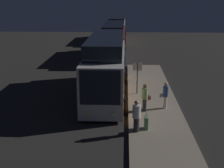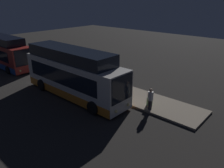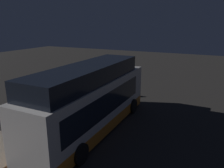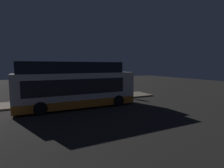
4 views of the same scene
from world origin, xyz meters
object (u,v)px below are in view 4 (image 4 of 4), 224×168
(passenger_with_bags, at_px, (127,89))
(suitcase, at_px, (122,93))
(passenger_boarding, at_px, (102,90))
(sign_post, at_px, (72,87))
(bus_lead, at_px, (76,87))
(passenger_waiting, at_px, (93,89))

(passenger_with_bags, height_order, suitcase, passenger_with_bags)
(passenger_boarding, relative_size, sign_post, 0.75)
(bus_lead, height_order, sign_post, bus_lead)
(passenger_boarding, distance_m, passenger_waiting, 1.44)
(suitcase, bearing_deg, passenger_boarding, 178.21)
(passenger_with_bags, distance_m, suitcase, 0.87)
(passenger_boarding, distance_m, suitcase, 2.70)
(passenger_waiting, distance_m, passenger_with_bags, 4.08)
(bus_lead, xyz_separation_m, passenger_with_bags, (6.72, 2.00, -0.84))
(passenger_boarding, xyz_separation_m, passenger_with_bags, (3.00, -0.61, -0.03))
(passenger_boarding, bearing_deg, passenger_with_bags, -39.36)
(bus_lead, distance_m, passenger_with_bags, 7.06)
(bus_lead, bearing_deg, passenger_waiting, 51.45)
(passenger_waiting, bearing_deg, sign_post, 57.76)
(passenger_boarding, bearing_deg, passenger_waiting, 86.91)
(passenger_boarding, height_order, sign_post, sign_post)
(passenger_waiting, bearing_deg, passenger_boarding, 143.37)
(passenger_waiting, xyz_separation_m, suitcase, (3.23, -1.39, -0.59))
(suitcase, bearing_deg, sign_post, -177.47)
(bus_lead, relative_size, sign_post, 4.76)
(bus_lead, height_order, passenger_with_bags, bus_lead)
(suitcase, bearing_deg, passenger_with_bags, -55.26)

